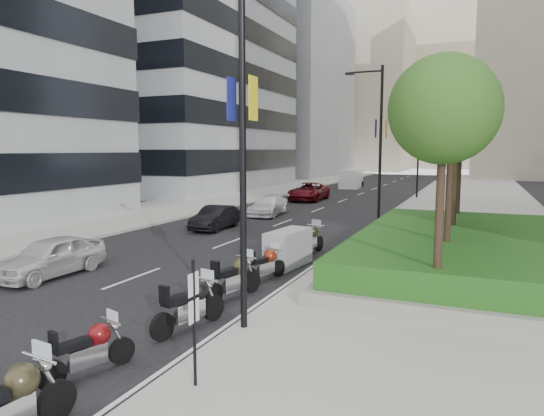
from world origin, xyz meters
The scene contains 31 objects.
ground centered at (0.00, 0.00, 0.00)m, with size 160.00×160.00×0.00m, color black.
sidewalk_right centered at (9.00, 30.00, 0.07)m, with size 10.00×100.00×0.15m, color #9E9B93.
sidewalk_left centered at (-12.00, 30.00, 0.07)m, with size 8.00×100.00×0.15m, color #9E9B93.
lane_edge centered at (3.70, 30.00, 0.01)m, with size 0.12×100.00×0.01m, color silver.
lane_centre centered at (-1.50, 30.00, 0.01)m, with size 0.12×100.00×0.01m, color silver.
building_grey_mid centered at (-24.00, 38.00, 20.00)m, with size 22.00×26.00×40.00m, color gray.
building_grey_far centered at (-24.00, 70.00, 15.00)m, with size 22.00×26.00×30.00m, color gray.
building_cream_left centered at (-18.00, 100.00, 17.00)m, with size 26.00×24.00×34.00m, color #B7AD93.
building_cream_centre centered at (2.00, 120.00, 19.00)m, with size 30.00×24.00×38.00m, color #B7AD93.
planter centered at (10.00, 10.00, 0.35)m, with size 10.00×14.00×0.40m, color gray.
hedge centered at (10.00, 10.00, 0.95)m, with size 9.40×13.40×0.80m, color #204714.
tree_0 centered at (8.50, 4.00, 5.42)m, with size 2.80×2.80×6.30m.
tree_1 centered at (8.50, 8.00, 5.42)m, with size 2.80×2.80×6.30m.
tree_2 centered at (8.50, 12.00, 5.42)m, with size 2.80×2.80×6.30m.
tree_3 centered at (8.50, 16.00, 5.42)m, with size 2.80×2.80×6.30m.
lamp_post_0 centered at (4.14, 1.00, 5.07)m, with size 2.34×0.45×9.00m.
lamp_post_1 centered at (4.14, 18.00, 5.07)m, with size 2.34×0.45×9.00m.
lamp_post_2 centered at (4.14, 36.00, 5.07)m, with size 2.34×0.45×9.00m.
parking_sign centered at (4.80, -2.00, 1.46)m, with size 0.06×0.32×2.50m.
motorcycle_0 centered at (3.09, -4.48, 0.64)m, with size 0.81×2.42×1.21m.
motorcycle_1 centered at (2.53, -2.23, 0.54)m, with size 0.84×1.99×1.02m.
motorcycle_2 centered at (2.99, 0.68, 0.64)m, with size 0.88×2.35×1.19m.
motorcycle_3 centered at (2.82, 3.35, 0.64)m, with size 0.89×2.37×1.20m.
motorcycle_4 centered at (2.88, 5.52, 0.56)m, with size 0.82×2.06×1.05m.
motorcycle_5 centered at (2.86, 7.68, 0.70)m, with size 1.21×2.45×1.41m.
motorcycle_6 centered at (2.91, 10.05, 0.65)m, with size 0.81×2.42×1.21m.
car_a centered at (-4.32, 3.10, 0.70)m, with size 1.66×4.12×1.41m, color silver.
car_b centered at (-4.05, 14.23, 0.66)m, with size 1.39×3.99×1.32m, color black.
car_c centered at (-3.65, 20.76, 0.66)m, with size 1.84×4.52×1.31m, color silver.
car_d centered at (-4.30, 31.03, 0.78)m, with size 2.58×5.60×1.56m, color #620B14.
delivery_van centered at (-4.24, 46.24, 1.00)m, with size 2.37×5.27×2.15m.
Camera 1 is at (9.40, -9.19, 4.44)m, focal length 32.00 mm.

